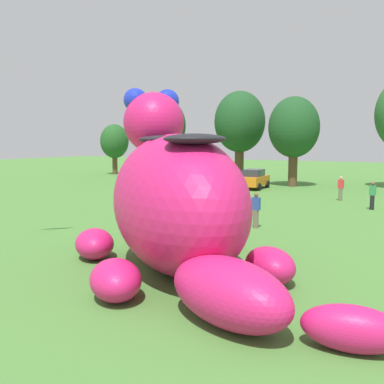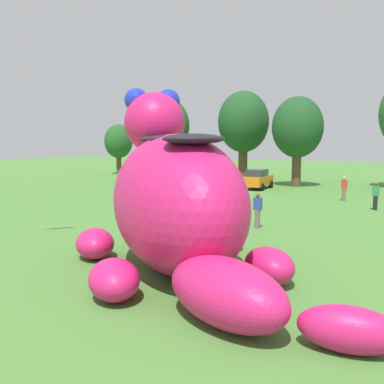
{
  "view_description": "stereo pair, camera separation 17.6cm",
  "coord_description": "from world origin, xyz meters",
  "px_view_note": "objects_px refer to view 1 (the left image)",
  "views": [
    {
      "loc": [
        7.44,
        -12.26,
        4.14
      ],
      "look_at": [
        0.22,
        0.42,
        2.43
      ],
      "focal_mm": 40.7,
      "sensor_mm": 36.0,
      "label": 1
    },
    {
      "loc": [
        7.59,
        -12.17,
        4.14
      ],
      "look_at": [
        0.22,
        0.42,
        2.43
      ],
      "focal_mm": 40.7,
      "sensor_mm": 36.0,
      "label": 2
    }
  ],
  "objects_px": {
    "spectator_near_inflatable": "(341,189)",
    "spectator_wandering": "(256,210)",
    "car_yellow": "(217,178)",
    "car_orange": "(254,179)",
    "spectator_by_cars": "(372,196)",
    "car_red": "(179,177)",
    "giant_inflatable_creature": "(177,201)"
  },
  "relations": [
    {
      "from": "spectator_near_inflatable",
      "to": "spectator_wandering",
      "type": "distance_m",
      "value": 12.1
    },
    {
      "from": "car_yellow",
      "to": "car_orange",
      "type": "height_order",
      "value": "same"
    },
    {
      "from": "car_orange",
      "to": "spectator_by_cars",
      "type": "xyz_separation_m",
      "value": [
        10.61,
        -7.45,
        -0.01
      ]
    },
    {
      "from": "car_red",
      "to": "car_yellow",
      "type": "bearing_deg",
      "value": 12.55
    },
    {
      "from": "car_yellow",
      "to": "car_orange",
      "type": "xyz_separation_m",
      "value": [
        3.46,
        0.22,
        0.0
      ]
    },
    {
      "from": "giant_inflatable_creature",
      "to": "spectator_near_inflatable",
      "type": "relative_size",
      "value": 6.63
    },
    {
      "from": "car_orange",
      "to": "spectator_by_cars",
      "type": "relative_size",
      "value": 2.46
    },
    {
      "from": "car_red",
      "to": "spectator_near_inflatable",
      "type": "xyz_separation_m",
      "value": [
        15.17,
        -3.23,
        -0.01
      ]
    },
    {
      "from": "car_orange",
      "to": "giant_inflatable_creature",
      "type": "bearing_deg",
      "value": -74.03
    },
    {
      "from": "giant_inflatable_creature",
      "to": "car_yellow",
      "type": "bearing_deg",
      "value": 113.5
    },
    {
      "from": "car_red",
      "to": "car_orange",
      "type": "relative_size",
      "value": 0.99
    },
    {
      "from": "spectator_near_inflatable",
      "to": "spectator_by_cars",
      "type": "xyz_separation_m",
      "value": [
        2.47,
        -3.21,
        0.0
      ]
    },
    {
      "from": "car_yellow",
      "to": "car_red",
      "type": "bearing_deg",
      "value": -167.45
    },
    {
      "from": "car_orange",
      "to": "spectator_near_inflatable",
      "type": "bearing_deg",
      "value": -27.54
    },
    {
      "from": "giant_inflatable_creature",
      "to": "car_red",
      "type": "relative_size",
      "value": 2.71
    },
    {
      "from": "spectator_wandering",
      "to": "spectator_near_inflatable",
      "type": "bearing_deg",
      "value": 82.42
    },
    {
      "from": "giant_inflatable_creature",
      "to": "spectator_wandering",
      "type": "bearing_deg",
      "value": 92.23
    },
    {
      "from": "car_orange",
      "to": "spectator_by_cars",
      "type": "distance_m",
      "value": 12.96
    },
    {
      "from": "giant_inflatable_creature",
      "to": "spectator_by_cars",
      "type": "bearing_deg",
      "value": 77.08
    },
    {
      "from": "spectator_by_cars",
      "to": "car_orange",
      "type": "bearing_deg",
      "value": 144.92
    },
    {
      "from": "giant_inflatable_creature",
      "to": "car_yellow",
      "type": "height_order",
      "value": "giant_inflatable_creature"
    },
    {
      "from": "car_red",
      "to": "spectator_by_cars",
      "type": "distance_m",
      "value": 18.78
    },
    {
      "from": "giant_inflatable_creature",
      "to": "car_yellow",
      "type": "distance_m",
      "value": 25.85
    },
    {
      "from": "car_yellow",
      "to": "spectator_wandering",
      "type": "relative_size",
      "value": 2.43
    },
    {
      "from": "spectator_by_cars",
      "to": "car_red",
      "type": "bearing_deg",
      "value": 159.96
    },
    {
      "from": "spectator_by_cars",
      "to": "car_yellow",
      "type": "bearing_deg",
      "value": 152.78
    },
    {
      "from": "spectator_near_inflatable",
      "to": "spectator_by_cars",
      "type": "relative_size",
      "value": 1.0
    },
    {
      "from": "spectator_near_inflatable",
      "to": "car_yellow",
      "type": "bearing_deg",
      "value": 160.85
    },
    {
      "from": "car_red",
      "to": "car_orange",
      "type": "distance_m",
      "value": 7.11
    },
    {
      "from": "car_red",
      "to": "car_yellow",
      "type": "distance_m",
      "value": 3.67
    },
    {
      "from": "car_yellow",
      "to": "spectator_near_inflatable",
      "type": "relative_size",
      "value": 2.43
    },
    {
      "from": "giant_inflatable_creature",
      "to": "car_orange",
      "type": "distance_m",
      "value": 24.89
    }
  ]
}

